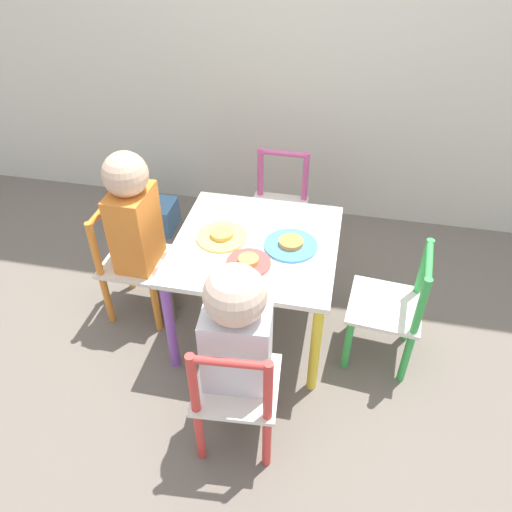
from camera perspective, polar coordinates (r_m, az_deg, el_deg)
ground_plane at (r=2.11m, az=-0.00°, el=-7.85°), size 6.00×6.00×0.00m
kids_table at (r=1.86m, az=-0.00°, el=0.10°), size 0.59×0.59×0.44m
chair_red at (r=1.60m, az=-2.30°, el=-15.35°), size 0.28×0.28×0.50m
chair_orange at (r=2.09m, az=-13.99°, el=-0.77°), size 0.26×0.26×0.50m
chair_green at (r=1.90m, az=15.20°, el=-5.88°), size 0.28×0.28×0.50m
chair_pink at (r=2.35m, az=2.63°, el=5.38°), size 0.26×0.26×0.50m
child_front at (r=1.49m, az=-2.14°, el=-9.21°), size 0.21×0.23×0.71m
child_left at (r=1.95m, az=-13.30°, el=3.54°), size 0.22×0.20×0.74m
plate_front at (r=1.72m, az=-0.86°, el=-0.71°), size 0.16×0.16×0.03m
plate_left at (r=1.84m, az=-3.91°, el=2.31°), size 0.19×0.19×0.03m
plate_right at (r=1.80m, az=4.00°, el=1.32°), size 0.19×0.19×0.03m
storage_bin at (r=2.67m, az=-12.45°, el=4.69°), size 0.31×0.18×0.15m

